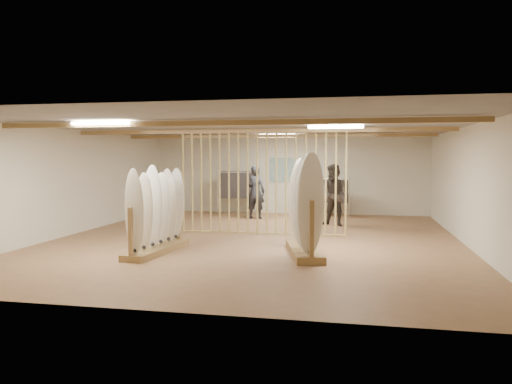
% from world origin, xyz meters
% --- Properties ---
extents(floor, '(12.00, 12.00, 0.00)m').
position_xyz_m(floor, '(0.00, 0.00, 0.00)').
color(floor, '#9B6E4B').
rests_on(floor, ground).
extents(ceiling, '(12.00, 12.00, 0.00)m').
position_xyz_m(ceiling, '(0.00, 0.00, 2.80)').
color(ceiling, gray).
rests_on(ceiling, ground).
extents(wall_back, '(12.00, 0.00, 12.00)m').
position_xyz_m(wall_back, '(0.00, 6.00, 1.40)').
color(wall_back, silver).
rests_on(wall_back, ground).
extents(wall_front, '(12.00, 0.00, 12.00)m').
position_xyz_m(wall_front, '(0.00, -6.00, 1.40)').
color(wall_front, silver).
rests_on(wall_front, ground).
extents(wall_left, '(0.00, 12.00, 12.00)m').
position_xyz_m(wall_left, '(-5.00, 0.00, 1.40)').
color(wall_left, silver).
rests_on(wall_left, ground).
extents(wall_right, '(0.00, 12.00, 12.00)m').
position_xyz_m(wall_right, '(5.00, 0.00, 1.40)').
color(wall_right, silver).
rests_on(wall_right, ground).
extents(ceiling_slats, '(9.50, 6.12, 0.10)m').
position_xyz_m(ceiling_slats, '(0.00, 0.00, 2.72)').
color(ceiling_slats, olive).
rests_on(ceiling_slats, ground).
extents(light_panels, '(1.20, 0.35, 0.06)m').
position_xyz_m(light_panels, '(0.00, 0.00, 2.74)').
color(light_panels, white).
rests_on(light_panels, ground).
extents(bamboo_partition, '(4.45, 0.05, 2.78)m').
position_xyz_m(bamboo_partition, '(0.00, 0.80, 1.40)').
color(bamboo_partition, tan).
rests_on(bamboo_partition, ground).
extents(poster, '(1.40, 0.03, 0.90)m').
position_xyz_m(poster, '(0.00, 5.98, 1.60)').
color(poster, teal).
rests_on(poster, ground).
extents(rack_left, '(0.70, 2.30, 1.83)m').
position_xyz_m(rack_left, '(-1.76, -2.12, 0.63)').
color(rack_left, olive).
rests_on(rack_left, floor).
extents(rack_right, '(1.07, 2.26, 2.08)m').
position_xyz_m(rack_right, '(1.39, -1.71, 0.71)').
color(rack_right, olive).
rests_on(rack_right, floor).
extents(clothing_rack_a, '(1.48, 0.64, 1.61)m').
position_xyz_m(clothing_rack_a, '(-1.73, 5.40, 1.05)').
color(clothing_rack_a, silver).
rests_on(clothing_rack_a, floor).
extents(clothing_rack_b, '(1.26, 0.60, 1.38)m').
position_xyz_m(clothing_rack_b, '(1.56, 5.13, 0.90)').
color(clothing_rack_b, silver).
rests_on(clothing_rack_b, floor).
extents(shopper_a, '(0.78, 0.56, 2.04)m').
position_xyz_m(shopper_a, '(-0.87, 4.18, 1.02)').
color(shopper_a, '#27282E').
rests_on(shopper_a, floor).
extents(shopper_b, '(1.25, 1.13, 2.11)m').
position_xyz_m(shopper_b, '(1.82, 2.91, 1.05)').
color(shopper_b, '#39312C').
rests_on(shopper_b, floor).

